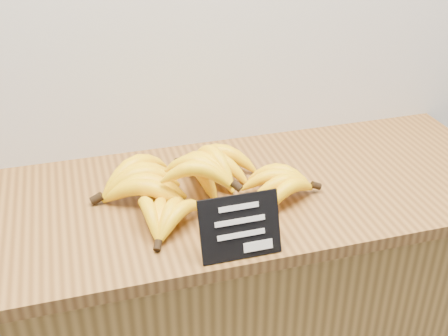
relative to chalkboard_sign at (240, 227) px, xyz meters
The scene contains 3 objects.
counter_top 0.24m from the chalkboard_sign, 85.15° to the left, with size 1.44×0.54×0.03m, color brown.
chalkboard_sign is the anchor object (origin of this frame).
banana_pile 0.23m from the chalkboard_sign, 97.87° to the left, with size 0.50×0.35×0.12m.
Camera 1 is at (-0.17, 1.68, 1.63)m, focal length 45.00 mm.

